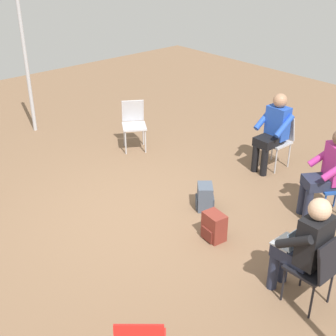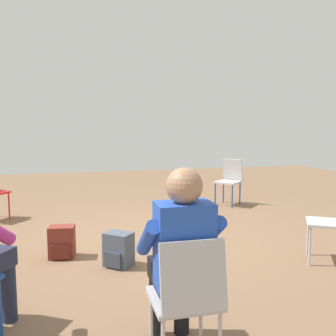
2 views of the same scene
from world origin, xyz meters
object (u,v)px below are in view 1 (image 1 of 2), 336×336
Objects in this scene: chair_southeast at (134,122)px; person_with_laptop at (305,243)px; person_in_magenta at (329,169)px; backpack_by_empty_chair at (214,228)px; person_in_blue at (273,129)px; backpack_near_laptop_user at (205,198)px; chair_south at (279,137)px; chair_west at (317,267)px.

person_with_laptop is at bearing 108.31° from chair_southeast.
person_in_magenta is 3.44× the size of backpack_by_empty_chair.
chair_southeast is 2.39m from person_in_blue.
chair_southeast is 3.00m from backpack_by_empty_chair.
chair_south is at bearing -84.66° from backpack_near_laptop_user.
backpack_by_empty_chair is (-0.58, 0.42, 0.00)m from backpack_near_laptop_user.
chair_west is at bearing 108.83° from chair_southeast.
person_with_laptop reaches higher than backpack_near_laptop_user.
chair_southeast and chair_south have the same top height.
person_in_magenta is (-3.41, -0.59, 0.20)m from chair_southeast.
person_in_magenta is 1.46m from person_in_blue.
person_with_laptop is at bearing 132.24° from chair_south.
chair_southeast is at bearing -12.47° from backpack_near_laptop_user.
person_with_laptop is at bearing 176.09° from backpack_by_empty_chair.
chair_southeast is 0.69× the size of person_in_magenta.
backpack_near_laptop_user is at bearing 109.55° from chair_southeast.
chair_south is (2.22, -2.34, 0.00)m from chair_west.
chair_west is 1.00× the size of chair_south.
person_with_laptop is at bearing 146.12° from person_in_magenta.
chair_west is 2.36× the size of backpack_by_empty_chair.
chair_south is at bearing 41.33° from person_with_laptop.
person_in_blue is at bearing 151.26° from chair_southeast.
backpack_near_laptop_user is (2.05, -0.51, -0.34)m from chair_west.
backpack_by_empty_chair is (1.30, -0.09, -0.53)m from person_with_laptop.
person_in_blue is at bearing 90.00° from chair_south.
chair_south is at bearing 43.60° from chair_west.
person_in_magenta reaches higher than chair_southeast.
person_in_magenta reaches higher than chair_west.
chair_west is at bearing 166.03° from backpack_near_laptop_user.
person_in_blue is 3.44× the size of backpack_by_empty_chair.
backpack_near_laptop_user is (1.16, 1.08, -0.54)m from person_in_magenta.
backpack_near_laptop_user is at bearing 76.06° from chair_west.
person_in_blue is at bearing 8.48° from person_in_magenta.
chair_west is 1.00× the size of chair_southeast.
chair_south is at bearing 154.61° from chair_southeast.
person_with_laptop is at bearing 90.00° from chair_west.
backpack_by_empty_chair is at bearing 144.09° from backpack_near_laptop_user.
person_with_laptop is at bearing 164.83° from backpack_near_laptop_user.
chair_west reaches higher than backpack_near_laptop_user.
person_in_magenta reaches higher than backpack_by_empty_chair.
person_with_laptop is 1.41m from backpack_by_empty_chair.
chair_south is 0.69× the size of person_in_magenta.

